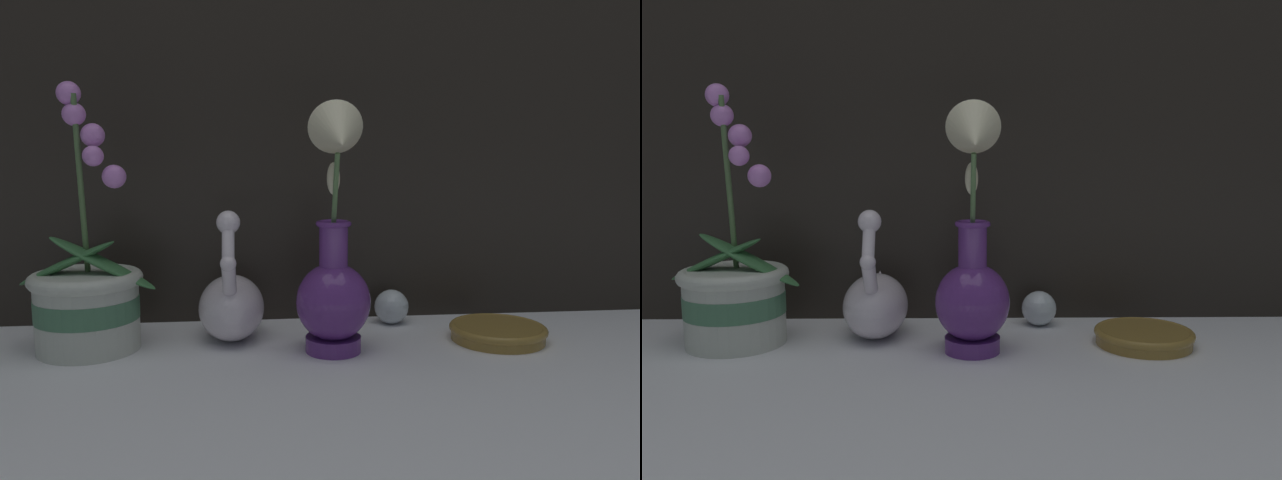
{
  "view_description": "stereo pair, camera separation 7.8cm",
  "coord_description": "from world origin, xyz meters",
  "views": [
    {
      "loc": [
        -0.06,
        -0.78,
        0.29
      ],
      "look_at": [
        0.04,
        0.13,
        0.16
      ],
      "focal_mm": 35.0,
      "sensor_mm": 36.0,
      "label": 1
    },
    {
      "loc": [
        0.02,
        -0.78,
        0.29
      ],
      "look_at": [
        0.04,
        0.13,
        0.16
      ],
      "focal_mm": 35.0,
      "sensor_mm": 36.0,
      "label": 2
    }
  ],
  "objects": [
    {
      "name": "glass_sphere",
      "position": [
        0.16,
        0.22,
        0.03
      ],
      "size": [
        0.06,
        0.06,
        0.06
      ],
      "color": "silver",
      "rests_on": "ground_plane"
    },
    {
      "name": "blue_vase",
      "position": [
        0.05,
        0.07,
        0.13
      ],
      "size": [
        0.11,
        0.15,
        0.35
      ],
      "color": "#602D7F",
      "rests_on": "ground_plane"
    },
    {
      "name": "swan_figurine",
      "position": [
        -0.1,
        0.16,
        0.06
      ],
      "size": [
        0.1,
        0.18,
        0.2
      ],
      "color": "white",
      "rests_on": "ground_plane"
    },
    {
      "name": "orchid_potted_plant",
      "position": [
        -0.3,
        0.12,
        0.08
      ],
      "size": [
        0.2,
        0.16,
        0.38
      ],
      "color": "beige",
      "rests_on": "ground_plane"
    },
    {
      "name": "amber_dish",
      "position": [
        0.31,
        0.11,
        0.01
      ],
      "size": [
        0.15,
        0.15,
        0.02
      ],
      "color": "olive",
      "rests_on": "ground_plane"
    },
    {
      "name": "ground_plane",
      "position": [
        0.0,
        0.0,
        0.0
      ],
      "size": [
        2.8,
        2.8,
        0.0
      ],
      "primitive_type": "plane",
      "color": "white"
    }
  ]
}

